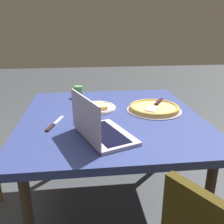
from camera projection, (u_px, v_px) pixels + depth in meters
name	position (u px, v px, depth m)	size (l,w,h in m)	color
ground_plane	(111.00, 209.00, 1.79)	(12.00, 12.00, 0.00)	#3A3E41
dining_table	(111.00, 125.00, 1.57)	(1.16, 1.10, 0.72)	navy
laptop	(99.00, 129.00, 1.23)	(0.40, 0.33, 0.23)	#B1ACBF
pizza_plate	(98.00, 107.00, 1.65)	(0.24, 0.24, 0.04)	white
pizza_tray	(154.00, 108.00, 1.63)	(0.36, 0.36, 0.04)	#A09AA7
table_knife	(53.00, 125.00, 1.40)	(0.23, 0.09, 0.01)	silver
drink_cup	(78.00, 92.00, 1.91)	(0.07, 0.07, 0.09)	#53A04C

